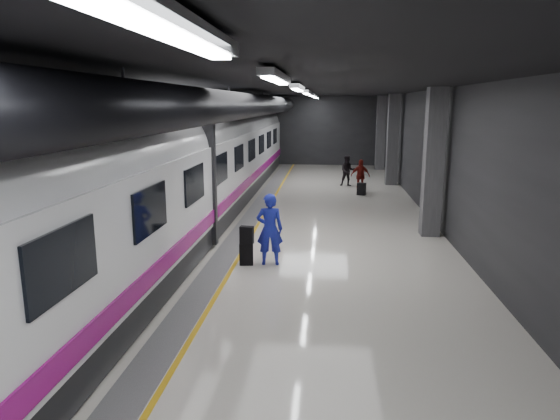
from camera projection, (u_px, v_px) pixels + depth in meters
name	position (u px, v px, depth m)	size (l,w,h in m)	color
ground	(278.00, 249.00, 14.07)	(40.00, 40.00, 0.00)	silver
platform_hall	(271.00, 121.00, 14.29)	(10.02, 40.02, 4.51)	black
train	(162.00, 175.00, 13.94)	(3.05, 38.00, 4.05)	black
traveler_main	(270.00, 229.00, 12.55)	(0.67, 0.44, 1.84)	#231BCE
suitcase_main	(246.00, 254.00, 12.65)	(0.34, 0.22, 0.56)	black
shoulder_bag	(247.00, 235.00, 12.51)	(0.34, 0.18, 0.45)	black
traveler_far_a	(348.00, 171.00, 24.64)	(0.74, 0.58, 1.53)	black
traveler_far_b	(360.00, 176.00, 22.95)	(0.89, 0.37, 1.52)	maroon
suitcase_far	(361.00, 189.00, 22.32)	(0.37, 0.24, 0.55)	black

